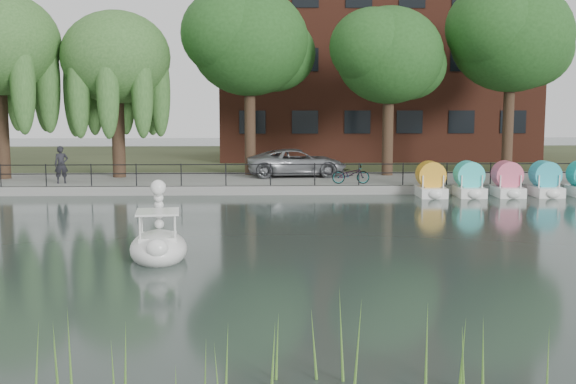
{
  "coord_description": "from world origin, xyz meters",
  "views": [
    {
      "loc": [
        -0.23,
        -19.0,
        4.29
      ],
      "look_at": [
        0.5,
        4.0,
        1.3
      ],
      "focal_mm": 45.0,
      "sensor_mm": 36.0,
      "label": 1
    }
  ],
  "objects_px": {
    "bicycle": "(351,173)",
    "pedestrian": "(61,162)",
    "minivan": "(297,161)",
    "swan_boat": "(158,242)"
  },
  "relations": [
    {
      "from": "bicycle",
      "to": "pedestrian",
      "type": "distance_m",
      "value": 13.34
    },
    {
      "from": "bicycle",
      "to": "pedestrian",
      "type": "xyz_separation_m",
      "value": [
        -13.32,
        0.56,
        0.49
      ]
    },
    {
      "from": "minivan",
      "to": "pedestrian",
      "type": "distance_m",
      "value": 11.31
    },
    {
      "from": "swan_boat",
      "to": "minivan",
      "type": "bearing_deg",
      "value": 68.54
    },
    {
      "from": "minivan",
      "to": "swan_boat",
      "type": "bearing_deg",
      "value": 160.39
    },
    {
      "from": "pedestrian",
      "to": "swan_boat",
      "type": "bearing_deg",
      "value": -87.55
    },
    {
      "from": "bicycle",
      "to": "swan_boat",
      "type": "relative_size",
      "value": 0.67
    },
    {
      "from": "bicycle",
      "to": "pedestrian",
      "type": "height_order",
      "value": "pedestrian"
    },
    {
      "from": "minivan",
      "to": "pedestrian",
      "type": "height_order",
      "value": "pedestrian"
    },
    {
      "from": "minivan",
      "to": "pedestrian",
      "type": "relative_size",
      "value": 2.87
    }
  ]
}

